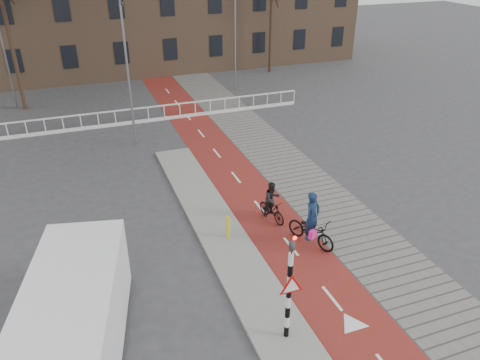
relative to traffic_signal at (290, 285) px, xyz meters
name	(u,v)px	position (x,y,z in m)	size (l,w,h in m)	color
ground	(276,290)	(0.60, 2.02, -1.99)	(120.00, 120.00, 0.00)	#38383A
bike_lane	(223,161)	(2.10, 12.02, -1.98)	(2.50, 60.00, 0.01)	maroon
sidewalk	(273,153)	(4.90, 12.02, -1.98)	(3.00, 60.00, 0.01)	slate
curb_island	(218,229)	(-0.10, 6.02, -1.93)	(1.80, 16.00, 0.12)	gray
traffic_signal	(290,285)	(0.00, 0.00, 0.00)	(0.80, 0.80, 3.68)	black
bollard	(228,227)	(0.06, 5.26, -1.41)	(0.12, 0.12, 0.91)	yellow
cyclist_near	(311,227)	(2.87, 3.96, -1.26)	(1.52, 2.20, 2.15)	black
cyclist_far	(272,205)	(2.16, 5.97, -1.27)	(0.83, 1.62, 1.71)	black
van	(75,317)	(-5.52, 1.55, -0.70)	(3.50, 6.08, 2.46)	white
railing	(81,125)	(-4.40, 19.02, -1.68)	(28.00, 0.10, 0.99)	silver
tree_mid	(12,48)	(-7.69, 24.38, 2.02)	(0.26, 0.26, 8.02)	black
tree_right	(271,25)	(11.53, 27.58, 1.85)	(0.25, 0.25, 7.67)	black
streetlight_near	(128,77)	(-1.75, 15.75, 1.81)	(0.12, 0.12, 7.60)	slate
streetlight_left	(2,40)	(-8.23, 24.80, 2.45)	(0.12, 0.12, 8.88)	slate
streetlight_right	(235,35)	(7.00, 23.66, 2.02)	(0.12, 0.12, 8.01)	slate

